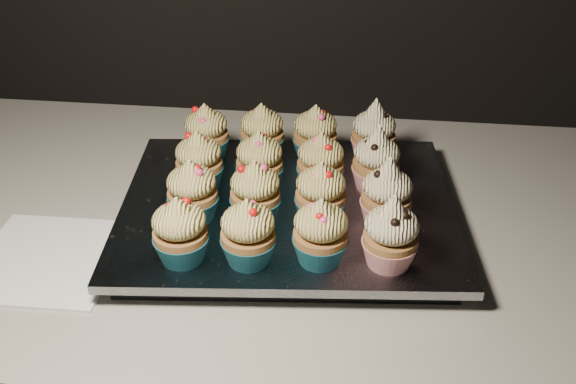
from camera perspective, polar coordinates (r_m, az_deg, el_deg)
The scene contains 20 objects.
worktop at distance 0.88m, azimuth 7.97°, elevation -3.41°, with size 2.44×0.64×0.04m, color beige.
napkin at distance 0.84m, azimuth -20.55°, elevation -5.62°, with size 0.17×0.17×0.00m, color white.
baking_tray at distance 0.84m, azimuth 0.00°, elevation -2.21°, with size 0.40×0.30×0.02m, color black.
foil_lining at distance 0.83m, azimuth 0.00°, elevation -1.26°, with size 0.43×0.33×0.01m, color silver.
cupcake_0 at distance 0.73m, azimuth -9.57°, elevation -3.49°, with size 0.06×0.06×0.08m.
cupcake_1 at distance 0.71m, azimuth -3.57°, elevation -3.69°, with size 0.06×0.06×0.08m.
cupcake_2 at distance 0.71m, azimuth 2.91°, elevation -3.67°, with size 0.06×0.06×0.08m.
cupcake_3 at distance 0.72m, azimuth 9.13°, elevation -3.76°, with size 0.06×0.06×0.10m.
cupcake_4 at distance 0.79m, azimuth -8.50°, elevation -0.02°, with size 0.06×0.06×0.08m.
cupcake_5 at distance 0.78m, azimuth -2.93°, elevation -0.10°, with size 0.06×0.06×0.08m.
cupcake_6 at distance 0.78m, azimuth 2.91°, elevation -0.20°, with size 0.06×0.06×0.08m.
cupcake_7 at distance 0.78m, azimuth 8.76°, elevation -0.27°, with size 0.06×0.06×0.10m.
cupcake_8 at distance 0.85m, azimuth -7.91°, elevation 2.67°, with size 0.06×0.06×0.08m.
cupcake_9 at distance 0.84m, azimuth -2.55°, elevation 2.68°, with size 0.06×0.06×0.08m.
cupcake_10 at distance 0.84m, azimuth 2.91°, elevation 2.57°, with size 0.06×0.06×0.08m.
cupcake_11 at distance 0.85m, azimuth 7.85°, elevation 2.72°, with size 0.06×0.06×0.10m.
cupcake_12 at distance 0.92m, azimuth -7.26°, elevation 5.19°, with size 0.06×0.06×0.08m.
cupcake_13 at distance 0.91m, azimuth -2.33°, elevation 5.27°, with size 0.06×0.06×0.08m.
cupcake_14 at distance 0.91m, azimuth 2.44°, elevation 5.13°, with size 0.06×0.06×0.08m.
cupcake_15 at distance 0.91m, azimuth 7.64°, elevation 5.19°, with size 0.06×0.06×0.10m.
Camera 1 is at (-0.04, 0.99, 1.40)m, focal length 40.00 mm.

